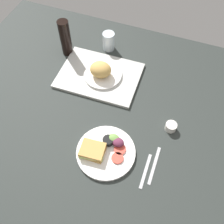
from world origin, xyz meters
TOP-DOWN VIEW (x-y plane):
  - ground_plane at (0.00, 0.00)cm, footprint 190.00×150.00cm
  - serving_tray at (-14.30, 25.92)cm, footprint 45.92×34.26cm
  - bread_plate_near at (-12.62, 25.36)cm, footprint 21.43×21.43cm
  - plate_with_salad at (5.84, -16.77)cm, footprint 27.72×27.72cm
  - drinking_glass at (-17.59, 49.41)cm, footprint 7.22×7.22cm
  - soda_bottle at (-39.66, 37.19)cm, footprint 6.40×6.40cm
  - espresso_cup at (31.78, 6.29)cm, footprint 5.60×5.60cm
  - fork at (26.51, -19.18)cm, footprint 1.62×17.02cm
  - knife at (29.51, -15.18)cm, footprint 1.49×19.01cm

SIDE VIEW (x-z plane):
  - ground_plane at x=0.00cm, z-range -3.00..0.00cm
  - fork at x=26.51cm, z-range 0.00..0.50cm
  - knife at x=29.51cm, z-range 0.00..0.50cm
  - serving_tray at x=-14.30cm, z-range 0.00..1.60cm
  - plate_with_salad at x=5.84cm, z-range -0.96..4.44cm
  - espresso_cup at x=31.78cm, z-range 0.00..4.00cm
  - bread_plate_near at x=-12.62cm, z-range 0.44..9.98cm
  - drinking_glass at x=-17.59cm, z-range 0.00..11.28cm
  - soda_bottle at x=-39.66cm, z-range 0.00..22.51cm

